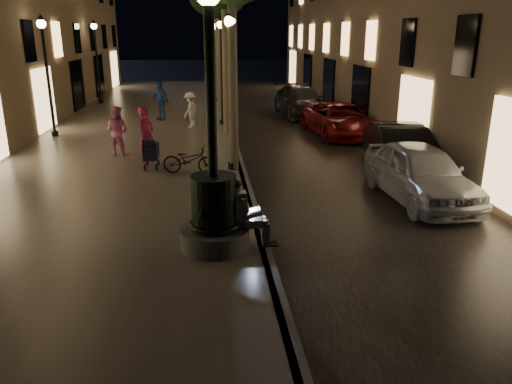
{
  "coord_description": "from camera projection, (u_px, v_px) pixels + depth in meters",
  "views": [
    {
      "loc": [
        -1.12,
        -7.36,
        4.38
      ],
      "look_at": [
        -0.06,
        3.0,
        1.01
      ],
      "focal_mm": 35.0,
      "sensor_mm": 36.0,
      "label": 1
    }
  ],
  "objects": [
    {
      "name": "pedestrian_white",
      "position": [
        190.0,
        110.0,
        22.55
      ],
      "size": [
        0.97,
        1.17,
        1.57
      ],
      "primitive_type": "imported",
      "rotation": [
        0.0,
        0.0,
        4.26
      ],
      "color": "white",
      "rests_on": "promenade"
    },
    {
      "name": "pedestrian_pink",
      "position": [
        117.0,
        131.0,
        17.39
      ],
      "size": [
        1.02,
        0.91,
        1.73
      ],
      "primitive_type": "imported",
      "rotation": [
        0.0,
        0.0,
        2.77
      ],
      "color": "pink",
      "rests_on": "promenade"
    },
    {
      "name": "bicycle",
      "position": [
        189.0,
        160.0,
        15.23
      ],
      "size": [
        1.71,
        0.84,
        0.86
      ],
      "primitive_type": "imported",
      "rotation": [
        0.0,
        0.0,
        1.4
      ],
      "color": "black",
      "rests_on": "promenade"
    },
    {
      "name": "pedestrian_red",
      "position": [
        146.0,
        135.0,
        16.36
      ],
      "size": [
        0.71,
        0.81,
        1.85
      ],
      "primitive_type": "imported",
      "rotation": [
        0.0,
        0.0,
        1.08
      ],
      "color": "#C62755",
      "rests_on": "promenade"
    },
    {
      "name": "car_second",
      "position": [
        401.0,
        148.0,
        16.18
      ],
      "size": [
        2.06,
        4.71,
        1.51
      ],
      "primitive_type": "imported",
      "rotation": [
        0.0,
        0.0,
        -0.1
      ],
      "color": "black",
      "rests_on": "ground"
    },
    {
      "name": "pedestrian_blue",
      "position": [
        160.0,
        101.0,
        24.3
      ],
      "size": [
        1.08,
        1.12,
        1.88
      ],
      "primitive_type": "imported",
      "rotation": [
        0.0,
        0.0,
        5.46
      ],
      "color": "#284D96",
      "rests_on": "promenade"
    },
    {
      "name": "seated_man_laptop",
      "position": [
        245.0,
        212.0,
        9.99
      ],
      "size": [
        1.03,
        0.35,
        1.4
      ],
      "color": "gray",
      "rests_on": "promenade"
    },
    {
      "name": "lamp_curb_a",
      "position": [
        231.0,
        71.0,
        14.97
      ],
      "size": [
        0.36,
        0.36,
        4.81
      ],
      "color": "black",
      "rests_on": "promenade"
    },
    {
      "name": "cobble_lane",
      "position": [
        296.0,
        131.0,
        22.9
      ],
      "size": [
        6.0,
        45.0,
        0.02
      ],
      "primitive_type": "cube",
      "color": "black",
      "rests_on": "ground"
    },
    {
      "name": "lamp_left_b",
      "position": [
        46.0,
        61.0,
        19.96
      ],
      "size": [
        0.36,
        0.36,
        4.81
      ],
      "color": "black",
      "rests_on": "promenade"
    },
    {
      "name": "car_rear",
      "position": [
        300.0,
        101.0,
        26.83
      ],
      "size": [
        2.4,
        5.42,
        1.55
      ],
      "primitive_type": "imported",
      "rotation": [
        0.0,
        0.0,
        0.05
      ],
      "color": "#302F35",
      "rests_on": "ground"
    },
    {
      "name": "lamp_curb_d",
      "position": [
        214.0,
        47.0,
        37.68
      ],
      "size": [
        0.36,
        0.36,
        4.81
      ],
      "color": "black",
      "rests_on": "promenade"
    },
    {
      "name": "lamp_curb_b",
      "position": [
        221.0,
        58.0,
        22.54
      ],
      "size": [
        0.36,
        0.36,
        4.81
      ],
      "color": "black",
      "rests_on": "promenade"
    },
    {
      "name": "car_third",
      "position": [
        340.0,
        120.0,
        21.66
      ],
      "size": [
        2.78,
        5.24,
        1.4
      ],
      "primitive_type": "imported",
      "rotation": [
        0.0,
        0.0,
        0.09
      ],
      "color": "maroon",
      "rests_on": "ground"
    },
    {
      "name": "lamp_left_c",
      "position": [
        96.0,
        51.0,
        29.42
      ],
      "size": [
        0.36,
        0.36,
        4.81
      ],
      "color": "black",
      "rests_on": "promenade"
    },
    {
      "name": "stroller",
      "position": [
        151.0,
        152.0,
        15.8
      ],
      "size": [
        0.46,
        1.05,
        1.08
      ],
      "rotation": [
        0.0,
        0.0,
        -0.03
      ],
      "color": "black",
      "rests_on": "promenade"
    },
    {
      "name": "car_front",
      "position": [
        420.0,
        173.0,
        13.33
      ],
      "size": [
        2.05,
        4.62,
        1.54
      ],
      "primitive_type": "imported",
      "rotation": [
        0.0,
        0.0,
        0.05
      ],
      "color": "#B8BAC1",
      "rests_on": "ground"
    },
    {
      "name": "ground",
      "position": [
        230.0,
        132.0,
        22.62
      ],
      "size": [
        120.0,
        120.0,
        0.0
      ],
      "primitive_type": "plane",
      "color": "black",
      "rests_on": "ground"
    },
    {
      "name": "curb_strip",
      "position": [
        230.0,
        130.0,
        22.59
      ],
      "size": [
        0.25,
        45.0,
        0.2
      ],
      "primitive_type": "cube",
      "color": "#59595B",
      "rests_on": "ground"
    },
    {
      "name": "lamp_curb_c",
      "position": [
        217.0,
        51.0,
        30.11
      ],
      "size": [
        0.36,
        0.36,
        4.81
      ],
      "color": "black",
      "rests_on": "promenade"
    },
    {
      "name": "fountain_lamppost",
      "position": [
        214.0,
        199.0,
        9.84
      ],
      "size": [
        1.4,
        1.4,
        5.21
      ],
      "color": "#59595B",
      "rests_on": "promenade"
    },
    {
      "name": "promenade",
      "position": [
        141.0,
        132.0,
        22.2
      ],
      "size": [
        8.0,
        45.0,
        0.2
      ],
      "primitive_type": "cube",
      "color": "#66615A",
      "rests_on": "ground"
    }
  ]
}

